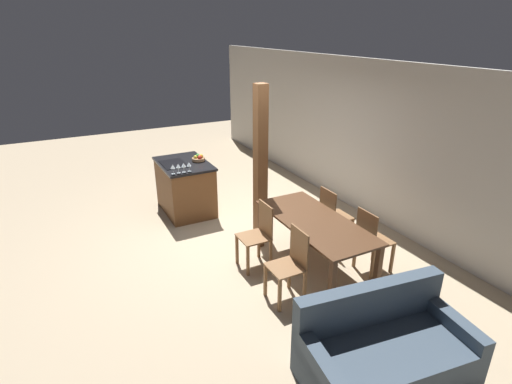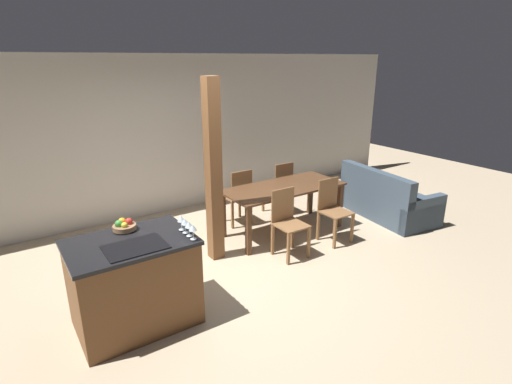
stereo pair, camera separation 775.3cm
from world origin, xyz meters
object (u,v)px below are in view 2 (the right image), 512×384
at_px(wine_glass_near, 193,228).
at_px(dining_chair_near_left, 288,221).
at_px(dining_chair_near_right, 333,209).
at_px(kitchen_island, 134,283).
at_px(couch, 387,201).
at_px(fruit_bowl, 124,226).
at_px(dining_chair_far_left, 238,196).
at_px(wine_glass_far, 185,222).
at_px(wine_glass_end, 181,219).
at_px(wine_glass_middle, 189,225).
at_px(dining_chair_far_right, 280,187).
at_px(timber_post, 213,173).
at_px(dining_table, 283,193).

relative_size(wine_glass_near, dining_chair_near_left, 0.17).
bearing_deg(dining_chair_near_right, kitchen_island, -173.87).
bearing_deg(dining_chair_near_left, couch, 3.82).
xyz_separation_m(dining_chair_near_left, couch, (2.31, 0.15, -0.21)).
bearing_deg(dining_chair_near_left, fruit_bowl, -178.51).
relative_size(dining_chair_near_left, dining_chair_far_left, 1.00).
height_order(wine_glass_far, wine_glass_end, same).
bearing_deg(dining_chair_near_left, wine_glass_near, -158.68).
height_order(wine_glass_middle, wine_glass_far, same).
distance_m(fruit_bowl, wine_glass_middle, 0.72).
bearing_deg(dining_chair_far_left, dining_chair_far_right, -180.00).
bearing_deg(dining_chair_far_left, timber_post, 43.01).
xyz_separation_m(fruit_bowl, dining_chair_near_left, (2.21, 0.06, -0.49)).
bearing_deg(dining_table, couch, -14.66).
xyz_separation_m(wine_glass_near, wine_glass_middle, (0.00, 0.09, 0.00)).
height_order(kitchen_island, dining_chair_near_right, kitchen_island).
bearing_deg(wine_glass_end, dining_chair_far_left, 44.52).
distance_m(kitchen_island, dining_chair_near_left, 2.27).
relative_size(dining_chair_far_right, couch, 0.55).
distance_m(wine_glass_middle, couch, 4.17).
xyz_separation_m(fruit_bowl, dining_chair_far_left, (2.21, 1.35, -0.49)).
height_order(fruit_bowl, dining_chair_far_right, fruit_bowl).
bearing_deg(dining_table, dining_chair_near_left, -123.31).
xyz_separation_m(dining_chair_near_left, timber_post, (-0.86, 0.49, 0.71)).
height_order(wine_glass_end, couch, wine_glass_end).
bearing_deg(wine_glass_near, dining_chair_far_left, 48.82).
relative_size(kitchen_island, dining_chair_near_right, 1.28).
distance_m(fruit_bowl, wine_glass_near, 0.79).
bearing_deg(kitchen_island, wine_glass_near, -33.01).
bearing_deg(dining_table, fruit_bowl, -165.01).
xyz_separation_m(wine_glass_far, dining_chair_far_right, (2.57, 1.78, -0.57)).
height_order(kitchen_island, timber_post, timber_post).
bearing_deg(couch, dining_chair_far_right, 59.56).
bearing_deg(wine_glass_far, timber_post, 48.77).
bearing_deg(timber_post, couch, -6.03).
height_order(kitchen_island, fruit_bowl, fruit_bowl).
distance_m(wine_glass_middle, dining_chair_near_left, 1.90).
bearing_deg(wine_glass_end, dining_chair_far_right, 33.34).
distance_m(wine_glass_end, dining_chair_near_right, 2.66).
distance_m(fruit_bowl, dining_chair_near_right, 3.10).
xyz_separation_m(dining_table, dining_chair_far_right, (0.43, 0.65, -0.15)).
bearing_deg(dining_chair_far_left, wine_glass_middle, 47.46).
bearing_deg(kitchen_island, wine_glass_far, -16.62).
bearing_deg(dining_chair_near_right, wine_glass_near, -165.36).
height_order(wine_glass_near, dining_chair_far_left, wine_glass_near).
bearing_deg(dining_chair_near_right, timber_post, 164.07).
bearing_deg(timber_post, wine_glass_middle, -128.70).
distance_m(dining_chair_far_left, couch, 2.58).
bearing_deg(fruit_bowl, wine_glass_near, -51.59).
xyz_separation_m(kitchen_island, dining_chair_near_left, (2.24, 0.33, 0.02)).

